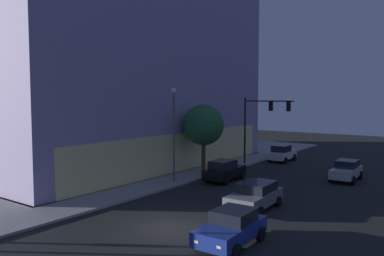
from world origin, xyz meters
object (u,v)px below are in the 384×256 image
object	(u,v)px
modern_building	(90,60)
traffic_light_far_corner	(262,117)
car_blue	(231,227)
car_black	(224,170)
sidewalk_tree	(204,125)
car_white	(282,153)
car_grey	(255,195)
street_lamp_sidewalk	(174,123)
car_silver	(346,170)

from	to	relation	value
modern_building	traffic_light_far_corner	bearing A→B (deg)	-68.28
modern_building	car_blue	xyz separation A→B (m)	(-12.87, -25.56, -10.06)
modern_building	car_black	distance (m)	20.56
traffic_light_far_corner	car_blue	world-z (taller)	traffic_light_far_corner
sidewalk_tree	car_white	bearing A→B (deg)	-15.41
modern_building	traffic_light_far_corner	xyz separation A→B (m)	(6.91, -17.34, -5.93)
car_grey	car_black	world-z (taller)	car_black
modern_building	car_grey	size ratio (longest dim) A/B	6.73
street_lamp_sidewalk	car_silver	xyz separation A→B (m)	(9.25, -10.70, -4.00)
car_grey	car_black	xyz separation A→B (m)	(5.76, 5.75, 0.03)
car_silver	car_black	bearing A→B (deg)	126.68
street_lamp_sidewalk	car_grey	world-z (taller)	street_lamp_sidewalk
car_grey	car_white	distance (m)	18.85
modern_building	car_white	xyz separation A→B (m)	(11.07, -17.71, -10.00)
car_black	car_blue	bearing A→B (deg)	-147.10
traffic_light_far_corner	car_grey	size ratio (longest dim) A/B	1.49
traffic_light_far_corner	sidewalk_tree	xyz separation A→B (m)	(-6.43, 2.55, -0.59)
car_blue	modern_building	bearing A→B (deg)	63.28
car_grey	car_silver	xyz separation A→B (m)	(11.75, -2.30, 0.02)
street_lamp_sidewalk	car_silver	bearing A→B (deg)	-49.17
traffic_light_far_corner	car_black	size ratio (longest dim) A/B	1.50
car_blue	street_lamp_sidewalk	bearing A→B (deg)	50.26
car_grey	car_white	xyz separation A→B (m)	(17.88, 5.95, 0.06)
street_lamp_sidewalk	car_black	distance (m)	5.79
street_lamp_sidewalk	car_grey	distance (m)	9.65
car_silver	car_white	xyz separation A→B (m)	(6.13, 8.25, 0.03)
car_silver	modern_building	bearing A→B (deg)	100.78
sidewalk_tree	car_silver	size ratio (longest dim) A/B	1.50
modern_building	sidewalk_tree	world-z (taller)	modern_building
modern_building	sidewalk_tree	distance (m)	16.17
street_lamp_sidewalk	car_grey	xyz separation A→B (m)	(-2.51, -8.40, -4.02)
street_lamp_sidewalk	traffic_light_far_corner	bearing A→B (deg)	-10.52
modern_building	car_white	distance (m)	23.16
sidewalk_tree	car_white	xyz separation A→B (m)	(10.59, -2.92, -3.49)
traffic_light_far_corner	street_lamp_sidewalk	distance (m)	11.41
sidewalk_tree	car_white	size ratio (longest dim) A/B	1.48
car_grey	car_white	world-z (taller)	car_white
modern_building	sidewalk_tree	xyz separation A→B (m)	(0.48, -14.79, -6.51)
car_white	street_lamp_sidewalk	bearing A→B (deg)	170.95
traffic_light_far_corner	car_silver	bearing A→B (deg)	-102.84
car_black	car_silver	bearing A→B (deg)	-53.32
traffic_light_far_corner	modern_building	bearing A→B (deg)	111.72
traffic_light_far_corner	car_white	size ratio (longest dim) A/B	1.63
sidewalk_tree	car_white	world-z (taller)	sidewalk_tree
car_blue	car_white	size ratio (longest dim) A/B	1.02
traffic_light_far_corner	car_silver	distance (m)	9.75
traffic_light_far_corner	car_grey	bearing A→B (deg)	-155.27
street_lamp_sidewalk	car_silver	size ratio (longest dim) A/B	1.83
sidewalk_tree	car_blue	world-z (taller)	sidewalk_tree
sidewalk_tree	traffic_light_far_corner	bearing A→B (deg)	-21.67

